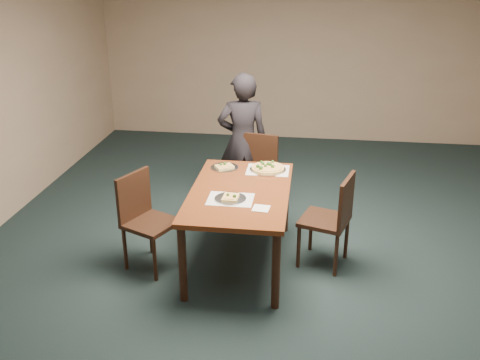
# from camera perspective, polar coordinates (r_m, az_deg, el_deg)

# --- Properties ---
(ground) EXTENTS (8.00, 8.00, 0.00)m
(ground) POSITION_cam_1_polar(r_m,az_deg,el_deg) (5.16, 3.30, -9.15)
(ground) COLOR black
(ground) RESTS_ON ground
(room_shell) EXTENTS (8.00, 8.00, 8.00)m
(room_shell) POSITION_cam_1_polar(r_m,az_deg,el_deg) (4.50, 3.80, 10.07)
(room_shell) COLOR tan
(room_shell) RESTS_ON ground
(dining_table) EXTENTS (0.90, 1.50, 0.75)m
(dining_table) POSITION_cam_1_polar(r_m,az_deg,el_deg) (4.92, -0.00, -2.06)
(dining_table) COLOR #562611
(dining_table) RESTS_ON ground
(chair_far) EXTENTS (0.49, 0.49, 0.91)m
(chair_far) POSITION_cam_1_polar(r_m,az_deg,el_deg) (5.97, 1.77, 1.00)
(chair_far) COLOR black
(chair_far) RESTS_ON ground
(chair_left) EXTENTS (0.56, 0.56, 0.91)m
(chair_left) POSITION_cam_1_polar(r_m,az_deg,el_deg) (5.02, -10.18, -3.71)
(chair_left) COLOR black
(chair_left) RESTS_ON ground
(chair_right) EXTENTS (0.53, 0.53, 0.91)m
(chair_right) POSITION_cam_1_polar(r_m,az_deg,el_deg) (5.01, 9.89, -3.76)
(chair_right) COLOR black
(chair_right) RESTS_ON ground
(diner) EXTENTS (0.64, 0.49, 1.57)m
(diner) POSITION_cam_1_polar(r_m,az_deg,el_deg) (6.09, 0.28, 4.16)
(diner) COLOR black
(diner) RESTS_ON ground
(placemat_main) EXTENTS (0.42, 0.32, 0.00)m
(placemat_main) POSITION_cam_1_polar(r_m,az_deg,el_deg) (5.35, 2.99, 1.07)
(placemat_main) COLOR white
(placemat_main) RESTS_ON dining_table
(placemat_near) EXTENTS (0.40, 0.30, 0.00)m
(placemat_near) POSITION_cam_1_polar(r_m,az_deg,el_deg) (4.70, -1.03, -2.06)
(placemat_near) COLOR white
(placemat_near) RESTS_ON dining_table
(pizza_pan) EXTENTS (0.36, 0.36, 0.07)m
(pizza_pan) POSITION_cam_1_polar(r_m,az_deg,el_deg) (5.34, 2.97, 1.29)
(pizza_pan) COLOR silver
(pizza_pan) RESTS_ON dining_table
(slice_plate_near) EXTENTS (0.28, 0.28, 0.06)m
(slice_plate_near) POSITION_cam_1_polar(r_m,az_deg,el_deg) (4.69, -1.02, -1.92)
(slice_plate_near) COLOR silver
(slice_plate_near) RESTS_ON dining_table
(slice_plate_far) EXTENTS (0.28, 0.28, 0.06)m
(slice_plate_far) POSITION_cam_1_polar(r_m,az_deg,el_deg) (5.39, -1.67, 1.41)
(slice_plate_far) COLOR silver
(slice_plate_far) RESTS_ON dining_table
(napkin) EXTENTS (0.15, 0.15, 0.01)m
(napkin) POSITION_cam_1_polar(r_m,az_deg,el_deg) (4.53, 2.26, -3.05)
(napkin) COLOR white
(napkin) RESTS_ON dining_table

